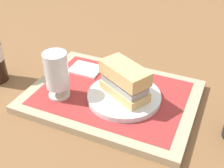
% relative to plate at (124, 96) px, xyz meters
% --- Properties ---
extents(ground_plane, '(3.00, 3.00, 0.00)m').
position_rel_plate_xyz_m(ground_plane, '(0.04, -0.01, -0.03)').
color(ground_plane, brown).
extents(tray, '(0.44, 0.32, 0.02)m').
position_rel_plate_xyz_m(tray, '(0.04, -0.01, -0.02)').
color(tray, tan).
rests_on(tray, ground_plane).
extents(placemat, '(0.38, 0.27, 0.00)m').
position_rel_plate_xyz_m(placemat, '(0.04, -0.01, -0.01)').
color(placemat, '#9E2D2D').
rests_on(placemat, tray).
extents(plate, '(0.19, 0.19, 0.01)m').
position_rel_plate_xyz_m(plate, '(0.00, 0.00, 0.00)').
color(plate, white).
rests_on(plate, placemat).
extents(sandwich, '(0.14, 0.12, 0.08)m').
position_rel_plate_xyz_m(sandwich, '(0.00, -0.00, 0.05)').
color(sandwich, tan).
rests_on(sandwich, plate).
extents(beer_glass, '(0.06, 0.06, 0.12)m').
position_rel_plate_xyz_m(beer_glass, '(0.16, 0.06, 0.06)').
color(beer_glass, silver).
rests_on(beer_glass, placemat).
extents(napkin_folded, '(0.09, 0.07, 0.01)m').
position_rel_plate_xyz_m(napkin_folded, '(0.16, -0.08, -0.00)').
color(napkin_folded, white).
rests_on(napkin_folded, placemat).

